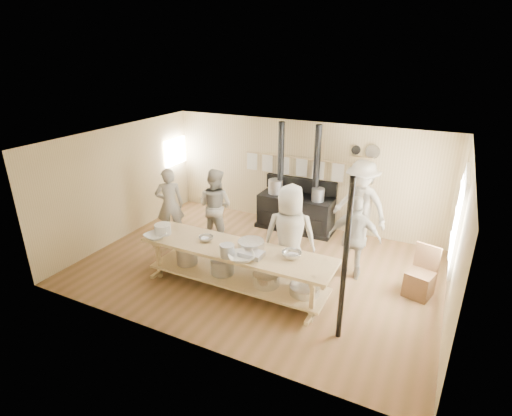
{
  "coord_description": "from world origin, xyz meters",
  "views": [
    {
      "loc": [
        3.14,
        -6.43,
        4.18
      ],
      "look_at": [
        -0.15,
        0.2,
        1.2
      ],
      "focal_mm": 28.0,
      "sensor_mm": 36.0,
      "label": 1
    }
  ],
  "objects_px": {
    "cook_by_window": "(360,205)",
    "cook_center": "(290,236)",
    "prep_table": "(236,264)",
    "cook_left": "(215,206)",
    "chair": "(420,281)",
    "cook_right": "(354,238)",
    "roasting_pan": "(251,254)",
    "cook_far_left": "(170,205)",
    "stove": "(296,209)"
  },
  "relations": [
    {
      "from": "chair",
      "to": "roasting_pan",
      "type": "height_order",
      "value": "chair"
    },
    {
      "from": "cook_left",
      "to": "chair",
      "type": "bearing_deg",
      "value": 178.03
    },
    {
      "from": "cook_far_left",
      "to": "roasting_pan",
      "type": "distance_m",
      "value": 3.06
    },
    {
      "from": "prep_table",
      "to": "cook_by_window",
      "type": "distance_m",
      "value": 3.18
    },
    {
      "from": "cook_left",
      "to": "cook_center",
      "type": "relative_size",
      "value": 0.88
    },
    {
      "from": "cook_far_left",
      "to": "cook_left",
      "type": "xyz_separation_m",
      "value": [
        0.96,
        0.41,
        0.0
      ]
    },
    {
      "from": "cook_left",
      "to": "chair",
      "type": "relative_size",
      "value": 1.82
    },
    {
      "from": "cook_by_window",
      "to": "chair",
      "type": "height_order",
      "value": "cook_by_window"
    },
    {
      "from": "cook_right",
      "to": "roasting_pan",
      "type": "xyz_separation_m",
      "value": [
        -1.41,
        -1.51,
        0.06
      ]
    },
    {
      "from": "stove",
      "to": "cook_left",
      "type": "relative_size",
      "value": 1.51
    },
    {
      "from": "cook_left",
      "to": "roasting_pan",
      "type": "relative_size",
      "value": 4.22
    },
    {
      "from": "stove",
      "to": "roasting_pan",
      "type": "height_order",
      "value": "stove"
    },
    {
      "from": "prep_table",
      "to": "roasting_pan",
      "type": "relative_size",
      "value": 8.82
    },
    {
      "from": "cook_by_window",
      "to": "roasting_pan",
      "type": "xyz_separation_m",
      "value": [
        -1.21,
        -2.85,
        -0.11
      ]
    },
    {
      "from": "cook_center",
      "to": "chair",
      "type": "height_order",
      "value": "cook_center"
    },
    {
      "from": "cook_right",
      "to": "cook_center",
      "type": "bearing_deg",
      "value": 27.71
    },
    {
      "from": "cook_far_left",
      "to": "roasting_pan",
      "type": "xyz_separation_m",
      "value": [
        2.76,
        -1.32,
        0.03
      ]
    },
    {
      "from": "cook_by_window",
      "to": "cook_right",
      "type": "bearing_deg",
      "value": -60.36
    },
    {
      "from": "cook_left",
      "to": "cook_right",
      "type": "relative_size",
      "value": 1.03
    },
    {
      "from": "cook_by_window",
      "to": "chair",
      "type": "distance_m",
      "value": 2.15
    },
    {
      "from": "cook_far_left",
      "to": "chair",
      "type": "relative_size",
      "value": 1.82
    },
    {
      "from": "cook_center",
      "to": "cook_by_window",
      "type": "xyz_separation_m",
      "value": [
        0.82,
        2.06,
        0.02
      ]
    },
    {
      "from": "cook_right",
      "to": "roasting_pan",
      "type": "height_order",
      "value": "cook_right"
    },
    {
      "from": "stove",
      "to": "roasting_pan",
      "type": "relative_size",
      "value": 6.37
    },
    {
      "from": "cook_far_left",
      "to": "cook_left",
      "type": "relative_size",
      "value": 1.0
    },
    {
      "from": "prep_table",
      "to": "roasting_pan",
      "type": "bearing_deg",
      "value": -19.97
    },
    {
      "from": "stove",
      "to": "chair",
      "type": "height_order",
      "value": "stove"
    },
    {
      "from": "cook_right",
      "to": "cook_far_left",
      "type": "bearing_deg",
      "value": -4.96
    },
    {
      "from": "prep_table",
      "to": "cook_by_window",
      "type": "height_order",
      "value": "cook_by_window"
    },
    {
      "from": "cook_center",
      "to": "chair",
      "type": "xyz_separation_m",
      "value": [
        2.28,
        0.65,
        -0.7
      ]
    },
    {
      "from": "stove",
      "to": "cook_by_window",
      "type": "relative_size",
      "value": 1.3
    },
    {
      "from": "cook_right",
      "to": "stove",
      "type": "bearing_deg",
      "value": -49.99
    },
    {
      "from": "stove",
      "to": "cook_far_left",
      "type": "xyz_separation_m",
      "value": [
        -2.38,
        -1.84,
        0.34
      ]
    },
    {
      "from": "cook_far_left",
      "to": "cook_center",
      "type": "distance_m",
      "value": 3.2
    },
    {
      "from": "prep_table",
      "to": "cook_center",
      "type": "distance_m",
      "value": 1.11
    },
    {
      "from": "cook_right",
      "to": "cook_by_window",
      "type": "distance_m",
      "value": 1.36
    },
    {
      "from": "prep_table",
      "to": "chair",
      "type": "bearing_deg",
      "value": 23.0
    },
    {
      "from": "stove",
      "to": "cook_center",
      "type": "relative_size",
      "value": 1.33
    },
    {
      "from": "cook_by_window",
      "to": "stove",
      "type": "bearing_deg",
      "value": -170.01
    },
    {
      "from": "stove",
      "to": "cook_left",
      "type": "xyz_separation_m",
      "value": [
        -1.41,
        -1.43,
        0.34
      ]
    },
    {
      "from": "roasting_pan",
      "to": "cook_by_window",
      "type": "bearing_deg",
      "value": 66.96
    },
    {
      "from": "cook_by_window",
      "to": "cook_center",
      "type": "bearing_deg",
      "value": -90.79
    },
    {
      "from": "cook_left",
      "to": "cook_right",
      "type": "height_order",
      "value": "cook_left"
    },
    {
      "from": "cook_right",
      "to": "cook_left",
      "type": "bearing_deg",
      "value": -11.44
    },
    {
      "from": "stove",
      "to": "cook_by_window",
      "type": "height_order",
      "value": "stove"
    },
    {
      "from": "cook_center",
      "to": "cook_by_window",
      "type": "distance_m",
      "value": 2.22
    },
    {
      "from": "cook_center",
      "to": "cook_by_window",
      "type": "height_order",
      "value": "cook_by_window"
    },
    {
      "from": "cook_far_left",
      "to": "chair",
      "type": "distance_m",
      "value": 5.46
    },
    {
      "from": "cook_far_left",
      "to": "cook_center",
      "type": "relative_size",
      "value": 0.88
    },
    {
      "from": "roasting_pan",
      "to": "chair",
      "type": "bearing_deg",
      "value": 28.36
    }
  ]
}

